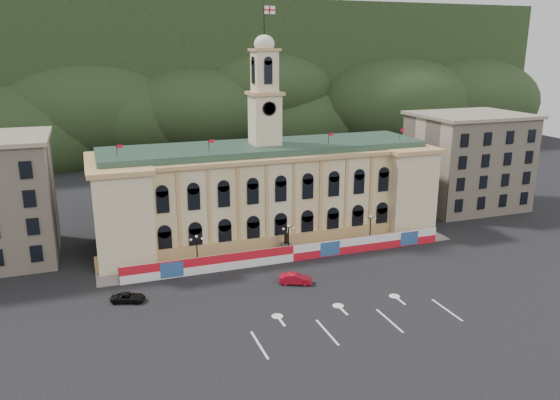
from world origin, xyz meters
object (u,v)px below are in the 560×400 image
object	(u,v)px
statue	(286,247)
red_sedan	(296,279)
black_suv	(128,297)
lamp_center	(288,238)

from	to	relation	value
statue	red_sedan	distance (m)	10.98
black_suv	lamp_center	bearing A→B (deg)	-53.60
statue	lamp_center	size ratio (longest dim) A/B	0.72
lamp_center	black_suv	size ratio (longest dim) A/B	1.11
lamp_center	black_suv	xyz separation A→B (m)	(-24.35, -7.55, -2.49)
statue	black_suv	bearing A→B (deg)	-160.66
statue	lamp_center	world-z (taller)	lamp_center
lamp_center	red_sedan	world-z (taller)	lamp_center
red_sedan	black_suv	size ratio (longest dim) A/B	1.02
statue	black_suv	size ratio (longest dim) A/B	0.80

